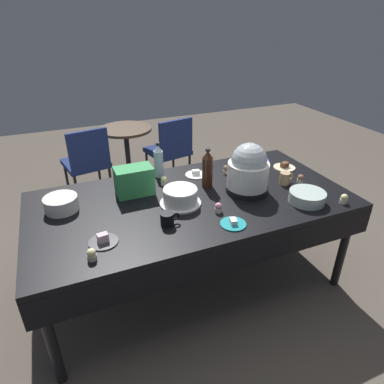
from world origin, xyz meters
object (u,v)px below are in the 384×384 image
Objects in this scene: frosted_layer_cake at (180,197)px; coffee_mug_black at (168,219)px; slow_cooker at (248,170)px; maroon_chair_left at (87,160)px; soda_bottle_water at (159,161)px; dessert_plate_cream at (284,167)px; dessert_plate_charcoal at (103,240)px; cupcake_mint at (301,179)px; cupcake_berry at (218,208)px; ceramic_snack_bowl at (61,204)px; coffee_mug_navy at (134,174)px; cupcake_lemon at (344,199)px; soda_bottle_cola at (207,169)px; cupcake_rose at (164,181)px; round_cafe_table at (127,146)px; coffee_mug_tan at (285,178)px; dessert_plate_white at (196,174)px; maroon_chair_right at (171,148)px; dessert_plate_teal at (233,223)px; potluck_table at (192,206)px; cupcake_vanilla at (92,255)px; soda_carton at (134,181)px; dessert_plate_cobalt at (260,159)px; glass_salad_bowl at (307,197)px; cupcake_cocoa at (226,169)px.

coffee_mug_black is at bearing -128.32° from frosted_layer_cake.
slow_cooker reaches higher than maroon_chair_left.
dessert_plate_cream is at bearing -14.13° from soda_bottle_water.
frosted_layer_cake is 0.60m from dessert_plate_charcoal.
cupcake_mint is (0.95, -0.05, -0.02)m from frosted_layer_cake.
cupcake_mint is 1.00× the size of cupcake_berry.
coffee_mug_navy is (0.55, 0.28, -0.01)m from ceramic_snack_bowl.
soda_bottle_cola reaches higher than cupcake_lemon.
cupcake_lemon is 0.58× the size of coffee_mug_navy.
cupcake_rose is (0.73, 0.09, -0.02)m from ceramic_snack_bowl.
dessert_plate_cream is at bearing 26.71° from cupcake_berry.
round_cafe_table is at bearing 88.47° from frosted_layer_cake.
soda_bottle_water reaches higher than round_cafe_table.
slow_cooker is 0.35m from coffee_mug_tan.
dessert_plate_charcoal is (-0.83, -0.61, 0.00)m from dessert_plate_white.
soda_bottle_cola reaches higher than maroon_chair_right.
frosted_layer_cake is at bearing 22.94° from dessert_plate_charcoal.
coffee_mug_tan is 2.10m from round_cafe_table.
slow_cooker is at bearing -36.41° from coffee_mug_navy.
coffee_mug_black is (-0.67, -0.19, -0.13)m from slow_cooker.
slow_cooker is 2.26× the size of dessert_plate_teal.
cupcake_mint is at bearing -6.32° from potluck_table.
cupcake_berry is at bearing 164.91° from cupcake_lemon.
potluck_table is 2.59× the size of maroon_chair_right.
cupcake_rose is 0.91m from coffee_mug_tan.
soda_bottle_water is at bearing 135.97° from slow_cooker.
ceramic_snack_bowl reaches higher than cupcake_vanilla.
frosted_layer_cake is 1.03m from dessert_plate_cream.
dessert_plate_teal is 0.62× the size of soda_carton.
coffee_mug_black is at bearing -137.08° from potluck_table.
dessert_plate_teal is 0.54× the size of soda_bottle_cola.
soda_bottle_water is (0.56, 0.71, 0.11)m from dessert_plate_charcoal.
cupcake_lemon is 2.57m from maroon_chair_left.
dessert_plate_cobalt is at bearing 81.07° from coffee_mug_tan.
coffee_mug_tan is (0.99, 0.18, 0.00)m from coffee_mug_black.
maroon_chair_left is at bearing 124.82° from cupcake_lemon.
coffee_mug_navy is 1.45m from round_cafe_table.
cupcake_cocoa is at bearing 114.96° from glass_salad_bowl.
coffee_mug_navy is at bearing -99.97° from round_cafe_table.
coffee_mug_tan is (0.73, -0.06, 0.11)m from potluck_table.
soda_bottle_water is at bearing 51.82° from dessert_plate_charcoal.
maroon_chair_left and maroon_chair_right have the same top height.
frosted_layer_cake reaches higher than cupcake_berry.
cupcake_berry is 0.08× the size of maroon_chair_right.
cupcake_cocoa is 0.61m from cupcake_berry.
potluck_table is at bearing 153.62° from cupcake_lemon.
coffee_mug_black is at bearing 18.64° from cupcake_vanilla.
dessert_plate_charcoal is at bearing -171.18° from coffee_mug_tan.
frosted_layer_cake is at bearing 178.47° from slow_cooker.
coffee_mug_tan is at bearing -15.14° from soda_carton.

